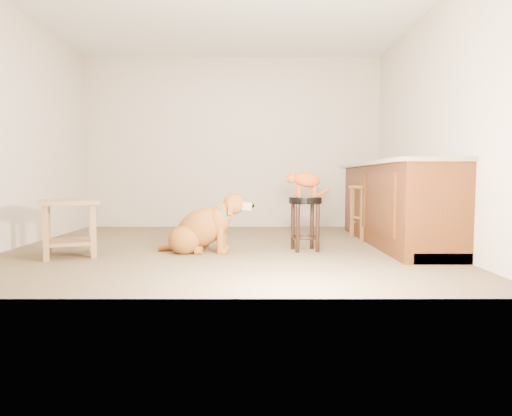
{
  "coord_description": "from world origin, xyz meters",
  "views": [
    {
      "loc": [
        0.35,
        -4.63,
        0.76
      ],
      "look_at": [
        0.35,
        -0.26,
        0.45
      ],
      "focal_mm": 30.0,
      "sensor_mm": 36.0,
      "label": 1
    }
  ],
  "objects_px": {
    "padded_stool": "(305,213)",
    "golden_retriever": "(203,229)",
    "tabby_kitten": "(304,181)",
    "side_table": "(70,219)",
    "wood_stool": "(368,211)"
  },
  "relations": [
    {
      "from": "golden_retriever",
      "to": "tabby_kitten",
      "type": "distance_m",
      "value": 1.16
    },
    {
      "from": "padded_stool",
      "to": "side_table",
      "type": "relative_size",
      "value": 0.81
    },
    {
      "from": "side_table",
      "to": "wood_stool",
      "type": "bearing_deg",
      "value": 20.28
    },
    {
      "from": "padded_stool",
      "to": "golden_retriever",
      "type": "xyz_separation_m",
      "value": [
        -1.06,
        -0.09,
        -0.16
      ]
    },
    {
      "from": "padded_stool",
      "to": "side_table",
      "type": "height_order",
      "value": "padded_stool"
    },
    {
      "from": "padded_stool",
      "to": "side_table",
      "type": "distance_m",
      "value": 2.33
    },
    {
      "from": "wood_stool",
      "to": "golden_retriever",
      "type": "distance_m",
      "value": 2.17
    },
    {
      "from": "padded_stool",
      "to": "tabby_kitten",
      "type": "distance_m",
      "value": 0.33
    },
    {
      "from": "wood_stool",
      "to": "side_table",
      "type": "bearing_deg",
      "value": -159.72
    },
    {
      "from": "side_table",
      "to": "tabby_kitten",
      "type": "distance_m",
      "value": 2.35
    },
    {
      "from": "wood_stool",
      "to": "golden_retriever",
      "type": "height_order",
      "value": "wood_stool"
    },
    {
      "from": "wood_stool",
      "to": "tabby_kitten",
      "type": "height_order",
      "value": "tabby_kitten"
    },
    {
      "from": "padded_stool",
      "to": "golden_retriever",
      "type": "height_order",
      "value": "golden_retriever"
    },
    {
      "from": "padded_stool",
      "to": "tabby_kitten",
      "type": "xyz_separation_m",
      "value": [
        -0.01,
        -0.0,
        0.33
      ]
    },
    {
      "from": "golden_retriever",
      "to": "padded_stool",
      "type": "bearing_deg",
      "value": 10.72
    }
  ]
}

